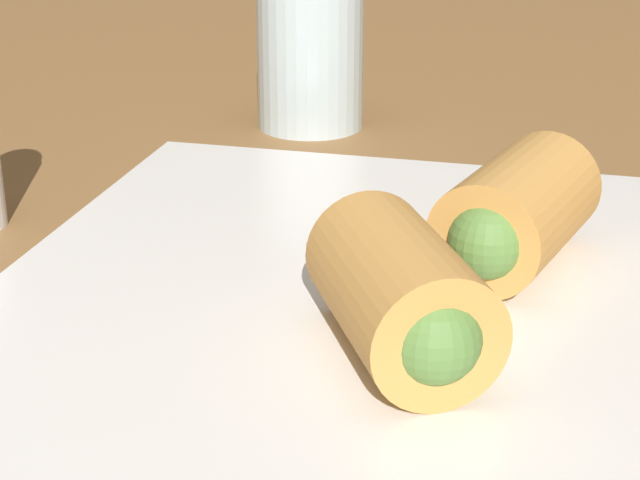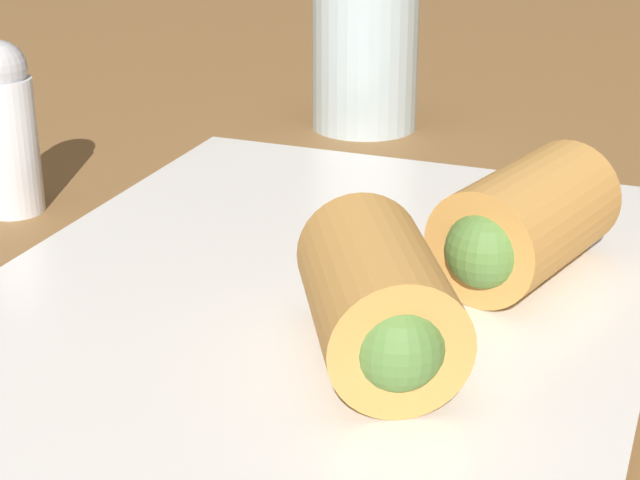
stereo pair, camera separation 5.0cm
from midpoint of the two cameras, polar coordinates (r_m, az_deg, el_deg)
The scene contains 5 objects.
table_surface at distance 48.75cm, azimuth -5.17°, elevation -2.83°, with size 180.00×140.00×2.00cm.
serving_plate at distance 43.80cm, azimuth -3.27°, elevation -3.28°, with size 33.49×26.33×1.50cm.
roll_front_left at distance 36.55cm, azimuth 0.66°, elevation -3.29°, with size 9.46×8.10×4.77cm.
roll_front_right at distance 44.05cm, azimuth 7.11°, elevation 1.16°, with size 9.37×6.79×4.77cm.
drinking_glass at distance 68.65cm, azimuth -2.65°, elevation 10.21°, with size 6.78×6.78×10.34cm.
Camera 1 is at (-42.29, -12.39, 21.82)cm, focal length 60.00 mm.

